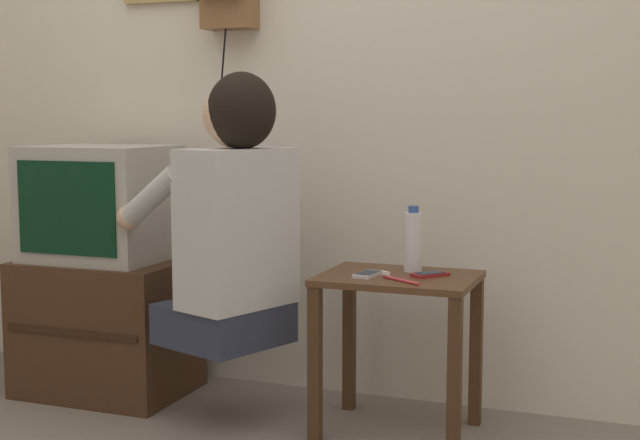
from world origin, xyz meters
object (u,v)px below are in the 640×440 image
at_px(person, 232,216).
at_px(cell_phone_held, 368,274).
at_px(toothbrush, 398,279).
at_px(cell_phone_spare, 430,274).
at_px(television, 101,203).
at_px(water_bottle, 413,241).

relative_size(person, cell_phone_held, 7.06).
relative_size(cell_phone_held, toothbrush, 0.89).
distance_m(person, cell_phone_spare, 0.69).
distance_m(television, cell_phone_held, 1.13).
bearing_deg(cell_phone_held, water_bottle, 58.23).
bearing_deg(toothbrush, cell_phone_held, 99.20).
height_order(cell_phone_held, toothbrush, toothbrush).
height_order(person, television, person).
relative_size(television, cell_phone_spare, 3.75).
height_order(cell_phone_held, cell_phone_spare, same).
xyz_separation_m(person, cell_phone_held, (0.46, 0.09, -0.18)).
relative_size(cell_phone_held, water_bottle, 0.59).
xyz_separation_m(person, water_bottle, (0.57, 0.23, -0.09)).
distance_m(television, water_bottle, 1.23).
xyz_separation_m(television, cell_phone_spare, (1.30, -0.03, -0.19)).
xyz_separation_m(cell_phone_spare, toothbrush, (-0.08, -0.12, 0.00)).
relative_size(television, toothbrush, 3.41).
distance_m(person, cell_phone_held, 0.50).
bearing_deg(person, cell_phone_held, -58.05).
relative_size(person, cell_phone_spare, 6.87).
xyz_separation_m(cell_phone_held, cell_phone_spare, (0.19, 0.07, 0.00)).
distance_m(television, toothbrush, 1.25).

